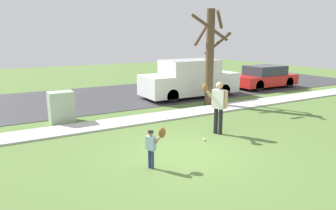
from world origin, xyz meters
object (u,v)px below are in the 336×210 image
Objects in this scene: utility_cabinet at (61,107)px; street_tree_near at (210,55)px; person_adult at (218,102)px; parked_hatchback_red at (264,77)px; baseball at (204,139)px; person_child at (154,142)px; parked_van_white at (190,79)px.

street_tree_near is (6.37, -0.32, 1.70)m from utility_cabinet.
parked_hatchback_red is at bearing -168.30° from person_adult.
person_adult is 4.49m from street_tree_near.
person_adult is 1.27m from baseball.
parked_hatchback_red is (5.80, 2.16, -1.60)m from street_tree_near.
utility_cabinet is 12.31m from parked_hatchback_red.
baseball is at bearing 1.32° from person_adult.
person_child is (-2.89, -1.31, -0.38)m from person_adult.
utility_cabinet is 6.60m from street_tree_near.
baseball is 5.37m from utility_cabinet.
parked_van_white is 5.51m from parked_hatchback_red.
baseball is 0.02× the size of parked_hatchback_red.
person_adult reaches higher than parked_hatchback_red.
parked_van_white reaches higher than utility_cabinet.
person_adult reaches higher than utility_cabinet.
street_tree_near is 6.39m from parked_hatchback_red.
baseball is at bearing -128.50° from street_tree_near.
person_child is 0.23× the size of street_tree_near.
street_tree_near is (5.29, 4.91, 1.62)m from person_child.
parked_hatchback_red is at bearing 20.38° from street_tree_near.
utility_cabinet is 0.22× the size of parked_van_white.
street_tree_near reaches higher than parked_van_white.
street_tree_near reaches higher than baseball.
street_tree_near reaches higher than utility_cabinet.
utility_cabinet reaches higher than person_child.
baseball is 0.07× the size of utility_cabinet.
utility_cabinet is 0.27× the size of street_tree_near.
parked_van_white is 1.25× the size of parked_hatchback_red.
baseball is 10.82m from parked_hatchback_red.
baseball is 0.01× the size of parked_van_white.
parked_van_white is at bearing 14.30° from utility_cabinet.
utility_cabinet is 0.28× the size of parked_hatchback_red.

